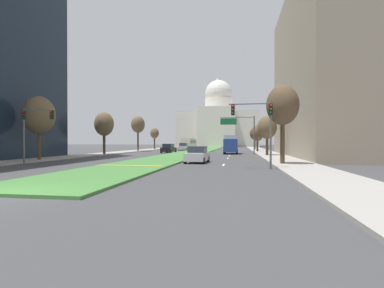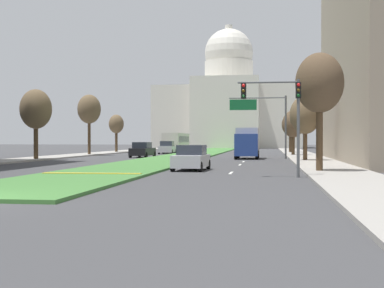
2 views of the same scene
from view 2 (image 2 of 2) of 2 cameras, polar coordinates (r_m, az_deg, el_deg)
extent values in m
plane|color=#3D3D3F|center=(75.13, 0.66, -1.05)|extent=(260.00, 260.00, 0.00)
cube|color=#427A38|center=(69.34, 0.04, -1.12)|extent=(6.11, 105.17, 0.14)
cube|color=gold|center=(30.36, -10.42, -3.02)|extent=(5.50, 0.50, 0.04)
cube|color=silver|center=(32.89, 4.09, -3.02)|extent=(0.16, 2.40, 0.01)
cube|color=silver|center=(43.42, 5.03, -2.17)|extent=(0.16, 2.40, 0.01)
cube|color=silver|center=(49.45, 5.39, -1.84)|extent=(0.16, 2.40, 0.01)
cube|color=silver|center=(57.20, 5.74, -1.53)|extent=(0.16, 2.40, 0.01)
cube|color=silver|center=(65.70, 6.03, -1.26)|extent=(0.16, 2.40, 0.01)
cube|color=silver|center=(74.28, 6.26, -1.06)|extent=(0.16, 2.40, 0.01)
cube|color=silver|center=(85.47, 6.48, -0.86)|extent=(0.16, 2.40, 0.01)
cube|color=#9E9991|center=(66.98, -12.29, -1.18)|extent=(4.00, 105.17, 0.15)
cube|color=#9E9991|center=(62.97, 11.67, -1.28)|extent=(4.00, 105.17, 0.15)
cube|color=silver|center=(133.37, 3.86, 2.72)|extent=(34.00, 22.27, 14.43)
cube|color=silver|center=(120.32, 3.41, 3.31)|extent=(14.96, 4.00, 15.87)
cylinder|color=silver|center=(134.19, 3.86, 7.20)|extent=(11.73, 11.73, 6.54)
sphere|color=silver|center=(134.91, 3.86, 9.45)|extent=(11.75, 11.75, 11.75)
cylinder|color=silver|center=(135.84, 3.86, 11.65)|extent=(1.80, 1.80, 3.00)
cylinder|color=#515456|center=(29.37, 11.03, 1.62)|extent=(0.16, 0.16, 5.20)
cube|color=black|center=(29.47, 11.03, 5.51)|extent=(0.28, 0.24, 0.84)
sphere|color=red|center=(29.36, 11.05, 6.08)|extent=(0.18, 0.18, 0.18)
sphere|color=#4C380F|center=(29.33, 11.05, 5.54)|extent=(0.18, 0.18, 0.18)
sphere|color=#0F4219|center=(29.31, 11.05, 4.99)|extent=(0.18, 0.18, 0.18)
cylinder|color=#515456|center=(29.47, 7.91, 6.40)|extent=(3.20, 0.10, 0.10)
cube|color=black|center=(29.46, 5.41, 5.52)|extent=(0.28, 0.24, 0.84)
sphere|color=red|center=(29.35, 5.39, 6.09)|extent=(0.18, 0.18, 0.18)
sphere|color=#4C380F|center=(29.32, 5.39, 5.55)|extent=(0.18, 0.18, 0.18)
sphere|color=#0F4219|center=(29.30, 5.39, 5.00)|extent=(0.18, 0.18, 0.18)
cylinder|color=#515456|center=(56.89, 9.75, 1.73)|extent=(0.20, 0.20, 6.50)
cylinder|color=#515456|center=(57.02, 6.82, 4.80)|extent=(5.82, 0.12, 0.12)
cube|color=#146033|center=(56.97, 5.35, 4.10)|extent=(2.80, 0.08, 1.10)
cylinder|color=#4C3823|center=(33.50, 13.15, 0.88)|extent=(0.40, 0.40, 4.50)
ellipsoid|color=brown|center=(33.67, 13.16, 6.24)|extent=(2.87, 2.87, 3.59)
cylinder|color=#4C3823|center=(54.39, -15.97, 0.44)|extent=(0.43, 0.43, 3.97)
ellipsoid|color=brown|center=(54.47, -15.98, 3.53)|extent=(3.04, 3.04, 3.80)
cylinder|color=#4C3823|center=(50.30, 11.72, 0.10)|extent=(0.39, 0.39, 3.36)
ellipsoid|color=brown|center=(50.35, 11.72, 3.01)|extent=(2.78, 2.78, 3.48)
cylinder|color=#4C3823|center=(69.25, -10.68, 0.84)|extent=(0.36, 0.36, 4.88)
ellipsoid|color=brown|center=(69.35, -10.68, 3.60)|extent=(2.90, 2.90, 3.62)
cylinder|color=#4C3823|center=(67.47, 10.51, 0.08)|extent=(0.40, 0.40, 3.07)
ellipsoid|color=brown|center=(67.49, 10.51, 2.08)|extent=(2.64, 2.64, 3.30)
cylinder|color=#4C3823|center=(82.82, -7.90, 0.35)|extent=(0.39, 0.39, 3.63)
ellipsoid|color=brown|center=(82.85, -7.90, 2.09)|extent=(2.25, 2.25, 2.81)
cylinder|color=#4C3823|center=(80.88, 10.22, 0.25)|extent=(0.41, 0.41, 3.36)
ellipsoid|color=brown|center=(80.91, 10.22, 1.99)|extent=(2.51, 2.51, 3.14)
cube|color=#BCBCC1|center=(35.47, -0.08, -1.78)|extent=(2.07, 4.31, 0.78)
cube|color=#282D38|center=(35.62, -0.03, -0.62)|extent=(1.75, 2.10, 0.64)
cylinder|color=black|center=(33.70, 0.86, -2.39)|extent=(0.25, 0.65, 0.64)
cylinder|color=black|center=(34.02, -2.03, -2.36)|extent=(0.25, 0.65, 0.64)
cylinder|color=black|center=(36.99, 1.71, -2.14)|extent=(0.25, 0.65, 0.64)
cylinder|color=black|center=(37.29, -0.93, -2.11)|extent=(0.25, 0.65, 0.64)
cube|color=black|center=(61.12, -5.18, -0.81)|extent=(2.16, 4.45, 0.82)
cube|color=#282D38|center=(60.94, -5.23, -0.12)|extent=(1.80, 2.18, 0.67)
cylinder|color=black|center=(63.03, -5.51, -1.05)|extent=(0.26, 0.65, 0.64)
cylinder|color=black|center=(62.55, -3.96, -1.06)|extent=(0.26, 0.65, 0.64)
cylinder|color=black|center=(59.73, -6.46, -1.14)|extent=(0.26, 0.65, 0.64)
cylinder|color=black|center=(59.22, -4.84, -1.15)|extent=(0.26, 0.65, 0.64)
cube|color=#BCBCC1|center=(76.16, -2.59, -0.54)|extent=(2.06, 4.70, 0.85)
cube|color=#282D38|center=(75.96, -2.61, 0.04)|extent=(1.75, 2.28, 0.70)
cylinder|color=black|center=(78.14, -3.02, -0.75)|extent=(0.24, 0.65, 0.64)
cylinder|color=black|center=(77.89, -1.75, -0.76)|extent=(0.24, 0.65, 0.64)
cylinder|color=black|center=(74.46, -3.47, -0.81)|extent=(0.24, 0.65, 0.64)
cylinder|color=black|center=(74.19, -2.14, -0.82)|extent=(0.24, 0.65, 0.64)
cube|color=navy|center=(54.70, 5.69, -0.10)|extent=(2.30, 2.00, 2.20)
cube|color=#B2B2B7|center=(57.89, 5.81, 0.28)|extent=(2.30, 4.40, 2.80)
cylinder|color=black|center=(54.68, 6.79, -1.15)|extent=(0.30, 0.90, 0.90)
cylinder|color=black|center=(54.77, 4.59, -1.15)|extent=(0.30, 0.90, 0.90)
cylinder|color=black|center=(58.98, 6.87, -1.03)|extent=(0.30, 0.90, 0.90)
cylinder|color=black|center=(59.06, 4.84, -1.03)|extent=(0.30, 0.90, 0.90)
cube|color=beige|center=(84.67, -1.66, 0.28)|extent=(2.50, 11.00, 2.50)
cube|color=#232833|center=(84.67, -1.66, 0.52)|extent=(2.52, 10.12, 0.90)
cylinder|color=black|center=(89.11, -1.92, -0.48)|extent=(0.32, 1.00, 1.00)
cylinder|color=black|center=(88.74, -0.46, -0.49)|extent=(0.32, 1.00, 1.00)
cylinder|color=black|center=(81.05, -2.92, -0.58)|extent=(0.32, 1.00, 1.00)
cylinder|color=black|center=(80.64, -1.31, -0.58)|extent=(0.32, 1.00, 1.00)
camera|label=1|loc=(6.52, 0.18, 1.39)|focal=27.03mm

